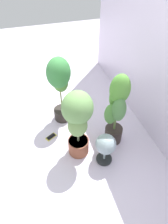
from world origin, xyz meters
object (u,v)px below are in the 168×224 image
Objects in this scene: floor_fan at (106,145)px; potted_plant_front_right at (78,119)px; potted_plant_back_right at (117,108)px; cell_phone at (51,137)px; potted_plant_front_left at (60,82)px.

potted_plant_front_right is at bearing 49.11° from floor_fan.
potted_plant_back_right is at bearing 95.22° from potted_plant_front_right.
potted_plant_front_right reaches higher than cell_phone.
potted_plant_back_right reaches higher than potted_plant_front_right.
potted_plant_front_right is 0.91× the size of potted_plant_back_right.
potted_plant_front_left reaches higher than potted_plant_front_right.
potted_plant_front_left is 0.70m from cell_phone.
floor_fan reaches higher than cell_phone.
potted_plant_back_right is at bearing -40.23° from floor_fan.
potted_plant_front_right is 0.42m from floor_fan.
floor_fan is at bearing 19.77° from potted_plant_front_left.
cell_phone is 0.78m from floor_fan.
potted_plant_back_right reaches higher than floor_fan.
potted_plant_front_right is (0.62, 0.05, -0.04)m from potted_plant_front_left.
potted_plant_front_left is at bearing -175.27° from potted_plant_front_right.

